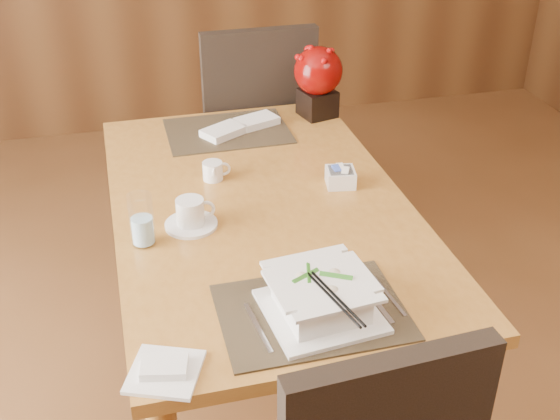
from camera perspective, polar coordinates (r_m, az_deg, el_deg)
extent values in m
cube|color=#B37731|center=(2.18, -1.56, 0.10)|extent=(0.90, 1.50, 0.04)
cylinder|color=#B37731|center=(2.92, -12.01, -0.52)|extent=(0.07, 0.07, 0.71)
cylinder|color=#B37731|center=(3.03, 2.78, 1.37)|extent=(0.07, 0.07, 0.71)
cube|color=black|center=(1.73, 2.60, -8.28)|extent=(0.45, 0.33, 0.01)
cube|color=black|center=(2.65, -4.27, 6.42)|extent=(0.45, 0.33, 0.01)
cube|color=white|center=(1.72, 3.28, -8.37)|extent=(0.29, 0.29, 0.01)
cube|color=white|center=(1.69, 3.33, -7.05)|extent=(0.21, 0.21, 0.09)
cylinder|color=#D0CC70|center=(1.69, 3.34, -6.98)|extent=(0.17, 0.17, 0.07)
cylinder|color=white|center=(2.07, -7.23, -1.17)|extent=(0.15, 0.15, 0.01)
cylinder|color=white|center=(2.04, -7.31, -0.13)|extent=(0.09, 0.09, 0.08)
cylinder|color=black|center=(2.03, -7.37, 0.69)|extent=(0.07, 0.07, 0.01)
cylinder|color=white|center=(1.97, -11.18, -0.79)|extent=(0.09, 0.09, 0.16)
cube|color=white|center=(2.27, 4.94, 2.66)|extent=(0.10, 0.10, 0.05)
cube|color=black|center=(2.77, 3.05, 8.69)|extent=(0.15, 0.15, 0.10)
sphere|color=#870705|center=(2.72, 3.13, 11.22)|extent=(0.19, 0.19, 0.19)
cube|color=white|center=(1.59, -9.34, -12.85)|extent=(0.20, 0.20, 0.01)
cube|color=black|center=(3.21, -2.46, 5.84)|extent=(0.49, 0.49, 0.06)
cube|color=black|center=(2.89, -1.62, 9.40)|extent=(0.47, 0.05, 0.53)
cylinder|color=black|center=(3.54, 0.13, 3.69)|extent=(0.04, 0.04, 0.46)
cylinder|color=black|center=(3.20, 1.97, 0.50)|extent=(0.04, 0.04, 0.46)
cylinder|color=black|center=(3.47, -6.35, 2.91)|extent=(0.04, 0.04, 0.46)
cylinder|color=black|center=(3.12, -5.18, -0.44)|extent=(0.04, 0.04, 0.46)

